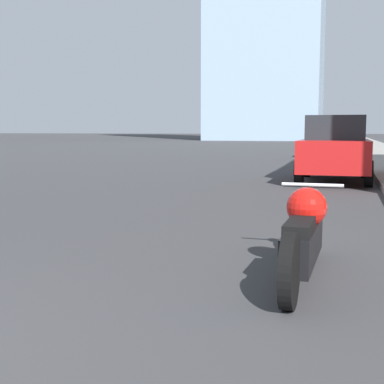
% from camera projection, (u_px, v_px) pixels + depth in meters
% --- Properties ---
extents(sidewalk, '(2.71, 240.00, 0.15)m').
position_uv_depth(sidewalk, '(375.00, 147.00, 38.95)').
color(sidewalk, gray).
rests_on(sidewalk, ground_plane).
extents(motorcycle, '(0.62, 2.32, 0.80)m').
position_uv_depth(motorcycle, '(304.00, 234.00, 4.82)').
color(motorcycle, black).
rests_on(motorcycle, ground_plane).
extents(parked_car_red, '(1.82, 4.06, 1.69)m').
position_uv_depth(parked_car_red, '(335.00, 149.00, 13.80)').
color(parked_car_red, red).
rests_on(parked_car_red, ground_plane).
extents(parked_car_silver, '(2.00, 3.88, 1.70)m').
position_uv_depth(parked_car_silver, '(333.00, 140.00, 24.94)').
color(parked_car_silver, '#BCBCC1').
rests_on(parked_car_silver, ground_plane).
extents(parked_car_yellow, '(1.95, 4.19, 1.82)m').
position_uv_depth(parked_car_yellow, '(337.00, 137.00, 34.85)').
color(parked_car_yellow, gold).
rests_on(parked_car_yellow, ground_plane).
extents(parked_car_black, '(1.80, 4.44, 1.63)m').
position_uv_depth(parked_car_black, '(341.00, 136.00, 46.77)').
color(parked_car_black, black).
rests_on(parked_car_black, ground_plane).
extents(parked_car_blue, '(2.01, 4.08, 1.65)m').
position_uv_depth(parked_car_blue, '(342.00, 135.00, 56.80)').
color(parked_car_blue, '#1E3899').
rests_on(parked_car_blue, ground_plane).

